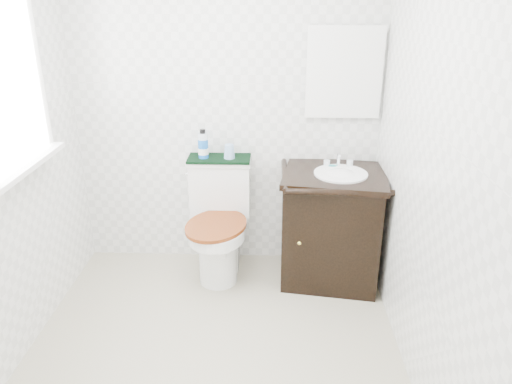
# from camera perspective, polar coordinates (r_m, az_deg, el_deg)

# --- Properties ---
(floor) EXTENTS (2.40, 2.40, 0.00)m
(floor) POSITION_cam_1_polar(r_m,az_deg,el_deg) (3.06, -4.98, -18.33)
(floor) COLOR #AEA68C
(floor) RESTS_ON ground
(wall_back) EXTENTS (2.40, 0.00, 2.40)m
(wall_back) POSITION_cam_1_polar(r_m,az_deg,el_deg) (3.60, -3.41, 9.65)
(wall_back) COLOR white
(wall_back) RESTS_ON ground
(wall_front) EXTENTS (2.40, 0.00, 2.40)m
(wall_front) POSITION_cam_1_polar(r_m,az_deg,el_deg) (1.40, -12.45, -12.92)
(wall_front) COLOR white
(wall_front) RESTS_ON ground
(wall_right) EXTENTS (0.00, 2.40, 2.40)m
(wall_right) POSITION_cam_1_polar(r_m,az_deg,el_deg) (2.55, 19.42, 2.96)
(wall_right) COLOR white
(wall_right) RESTS_ON ground
(window) EXTENTS (0.02, 0.70, 0.90)m
(window) POSITION_cam_1_polar(r_m,az_deg,el_deg) (2.94, -27.08, 11.35)
(window) COLOR white
(window) RESTS_ON wall_left
(mirror) EXTENTS (0.50, 0.02, 0.60)m
(mirror) POSITION_cam_1_polar(r_m,az_deg,el_deg) (3.55, 10.05, 13.28)
(mirror) COLOR silver
(mirror) RESTS_ON wall_back
(toilet) EXTENTS (0.51, 0.69, 0.84)m
(toilet) POSITION_cam_1_polar(r_m,az_deg,el_deg) (3.67, -4.22, -3.96)
(toilet) COLOR white
(toilet) RESTS_ON floor
(vanity) EXTENTS (0.77, 0.69, 0.92)m
(vanity) POSITION_cam_1_polar(r_m,az_deg,el_deg) (3.59, 8.75, -3.65)
(vanity) COLOR black
(vanity) RESTS_ON floor
(trash_bin) EXTENTS (0.23, 0.21, 0.28)m
(trash_bin) POSITION_cam_1_polar(r_m,az_deg,el_deg) (3.63, -4.32, -8.28)
(trash_bin) COLOR white
(trash_bin) RESTS_ON floor
(towel) EXTENTS (0.45, 0.22, 0.02)m
(towel) POSITION_cam_1_polar(r_m,az_deg,el_deg) (3.60, -4.23, 3.84)
(towel) COLOR black
(towel) RESTS_ON toilet
(mouthwash_bottle) EXTENTS (0.07, 0.07, 0.21)m
(mouthwash_bottle) POSITION_cam_1_polar(r_m,az_deg,el_deg) (3.57, -6.07, 5.37)
(mouthwash_bottle) COLOR blue
(mouthwash_bottle) RESTS_ON towel
(cup) EXTENTS (0.08, 0.08, 0.10)m
(cup) POSITION_cam_1_polar(r_m,az_deg,el_deg) (3.56, -3.07, 4.66)
(cup) COLOR #80A5D1
(cup) RESTS_ON towel
(soap_bar) EXTENTS (0.07, 0.05, 0.02)m
(soap_bar) POSITION_cam_1_polar(r_m,az_deg,el_deg) (3.54, 8.70, 2.97)
(soap_bar) COLOR #197879
(soap_bar) RESTS_ON vanity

